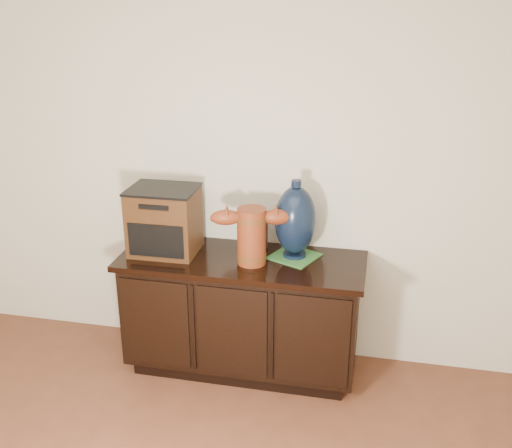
% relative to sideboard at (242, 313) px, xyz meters
% --- Properties ---
extents(room, '(5.00, 5.00, 5.00)m').
position_rel_sideboard_xyz_m(room, '(0.00, -2.23, 0.91)').
color(room, brown).
rests_on(room, ground).
extents(sideboard, '(1.46, 0.56, 0.75)m').
position_rel_sideboard_xyz_m(sideboard, '(0.00, 0.00, 0.00)').
color(sideboard, black).
rests_on(sideboard, ground).
extents(terracotta_vessel, '(0.47, 0.21, 0.33)m').
position_rel_sideboard_xyz_m(terracotta_vessel, '(0.07, -0.05, 0.56)').
color(terracotta_vessel, maroon).
rests_on(terracotta_vessel, sideboard).
extents(tv_radio, '(0.40, 0.33, 0.40)m').
position_rel_sideboard_xyz_m(tv_radio, '(-0.48, 0.01, 0.57)').
color(tv_radio, '#3F230F').
rests_on(tv_radio, sideboard).
extents(green_mat, '(0.33, 0.33, 0.01)m').
position_rel_sideboard_xyz_m(green_mat, '(0.30, 0.09, 0.37)').
color(green_mat, '#326D31').
rests_on(green_mat, sideboard).
extents(lamp_base, '(0.32, 0.32, 0.47)m').
position_rel_sideboard_xyz_m(lamp_base, '(0.30, 0.09, 0.60)').
color(lamp_base, black).
rests_on(lamp_base, green_mat).
extents(spray_can, '(0.07, 0.07, 0.20)m').
position_rel_sideboard_xyz_m(spray_can, '(0.09, 0.18, 0.46)').
color(spray_can, '#59170F').
rests_on(spray_can, sideboard).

